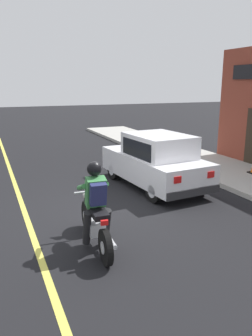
# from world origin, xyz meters

# --- Properties ---
(ground_plane) EXTENTS (80.00, 80.00, 0.00)m
(ground_plane) POSITION_xyz_m (0.00, 0.00, 0.00)
(ground_plane) COLOR black
(sidewalk_curb) EXTENTS (2.60, 22.00, 0.14)m
(sidewalk_curb) POSITION_xyz_m (4.97, 3.00, 0.07)
(sidewalk_curb) COLOR #ADAAA3
(sidewalk_curb) RESTS_ON ground
(lane_stripe) EXTENTS (0.12, 19.80, 0.01)m
(lane_stripe) POSITION_xyz_m (-1.80, 3.00, 0.00)
(lane_stripe) COLOR #D1C64C
(lane_stripe) RESTS_ON ground
(motorcycle_with_rider) EXTENTS (0.59, 2.02, 1.62)m
(motorcycle_with_rider) POSITION_xyz_m (-0.77, -1.38, 0.68)
(motorcycle_with_rider) COLOR black
(motorcycle_with_rider) RESTS_ON ground
(car_hatchback) EXTENTS (1.90, 3.89, 1.57)m
(car_hatchback) POSITION_xyz_m (1.96, 1.43, 0.77)
(car_hatchback) COLOR black
(car_hatchback) RESTS_ON ground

